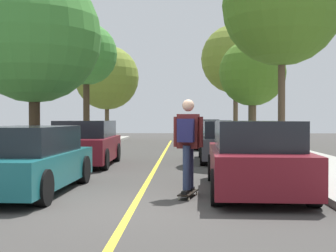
% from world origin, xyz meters
% --- Properties ---
extents(ground, '(80.00, 80.00, 0.00)m').
position_xyz_m(ground, '(0.00, 0.00, 0.00)').
color(ground, '#3D3A38').
extents(center_line, '(0.12, 39.20, 0.01)m').
position_xyz_m(center_line, '(0.00, 4.00, 0.00)').
color(center_line, gold).
rests_on(center_line, ground).
extents(parked_car_left_nearest, '(1.90, 4.29, 1.35)m').
position_xyz_m(parked_car_left_nearest, '(-2.32, 1.26, 0.67)').
color(parked_car_left_nearest, '#196066').
rests_on(parked_car_left_nearest, ground).
extents(parked_car_left_near, '(1.95, 4.18, 1.44)m').
position_xyz_m(parked_car_left_near, '(-2.32, 6.82, 0.72)').
color(parked_car_left_near, maroon).
rests_on(parked_car_left_near, ground).
extents(parked_car_right_nearest, '(2.00, 4.67, 1.46)m').
position_xyz_m(parked_car_right_nearest, '(2.32, 1.52, 0.72)').
color(parked_car_right_nearest, maroon).
rests_on(parked_car_right_nearest, ground).
extents(parked_car_right_near, '(1.87, 4.39, 1.43)m').
position_xyz_m(parked_car_right_near, '(2.32, 8.39, 0.70)').
color(parked_car_right_near, '#38383D').
rests_on(parked_car_right_near, ground).
extents(parked_car_right_far, '(2.04, 4.47, 1.43)m').
position_xyz_m(parked_car_right_far, '(2.32, 15.53, 0.70)').
color(parked_car_right_far, '#196066').
rests_on(parked_car_right_far, ground).
extents(parked_car_right_farthest, '(1.85, 4.66, 1.46)m').
position_xyz_m(parked_car_right_farthest, '(2.32, 21.97, 0.72)').
color(parked_car_right_farthest, '#BCAD89').
rests_on(parked_car_right_farthest, ground).
extents(street_tree_left_nearest, '(4.68, 4.68, 6.60)m').
position_xyz_m(street_tree_left_nearest, '(-4.36, 7.94, 4.39)').
color(street_tree_left_nearest, '#3D2D1E').
rests_on(street_tree_left_nearest, sidewalk_left).
extents(street_tree_left_near, '(3.32, 3.32, 6.50)m').
position_xyz_m(street_tree_left_near, '(-4.36, 16.57, 4.95)').
color(street_tree_left_near, '#3D2D1E').
rests_on(street_tree_left_near, sidewalk_left).
extents(street_tree_left_far, '(4.35, 4.35, 6.34)m').
position_xyz_m(street_tree_left_far, '(-4.36, 23.19, 4.29)').
color(street_tree_left_far, brown).
rests_on(street_tree_left_far, sidewalk_left).
extents(street_tree_right_nearest, '(4.26, 4.26, 7.53)m').
position_xyz_m(street_tree_right_nearest, '(4.36, 8.60, 5.53)').
color(street_tree_right_nearest, brown).
rests_on(street_tree_right_nearest, sidewalk_right).
extents(street_tree_right_near, '(3.39, 3.39, 5.41)m').
position_xyz_m(street_tree_right_near, '(4.36, 15.64, 3.83)').
color(street_tree_right_near, brown).
rests_on(street_tree_right_near, sidewalk_right).
extents(street_tree_right_far, '(4.65, 4.65, 7.72)m').
position_xyz_m(street_tree_right_far, '(4.36, 23.22, 5.52)').
color(street_tree_right_far, brown).
rests_on(street_tree_right_far, sidewalk_right).
extents(fire_hydrant, '(0.20, 0.20, 0.70)m').
position_xyz_m(fire_hydrant, '(-3.82, 4.98, 0.49)').
color(fire_hydrant, '#B2140F').
rests_on(fire_hydrant, sidewalk_left).
extents(skateboard, '(0.42, 0.87, 0.10)m').
position_xyz_m(skateboard, '(0.95, 0.79, 0.09)').
color(skateboard, black).
rests_on(skateboard, ground).
extents(skateboarder, '(0.58, 0.70, 1.77)m').
position_xyz_m(skateboarder, '(0.94, 0.76, 1.11)').
color(skateboarder, black).
rests_on(skateboarder, skateboard).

